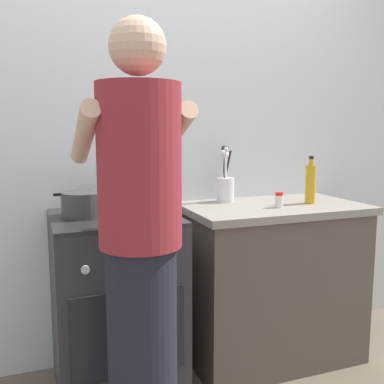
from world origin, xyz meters
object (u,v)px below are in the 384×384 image
Objects in this scene: person at (141,256)px; mixing_bowl at (141,203)px; stove_range at (116,303)px; oil_bottle at (310,183)px; pot at (83,204)px; spice_bottle at (279,200)px; utensil_crock at (225,185)px.

mixing_bowl is at bearing 75.86° from person.
oil_bottle is (1.11, -0.04, 0.56)m from stove_range.
stove_range is 3.28× the size of pot.
person reaches higher than oil_bottle.
mixing_bowl is 3.40× the size of spice_bottle.
utensil_crock is 3.94× the size of spice_bottle.
mixing_bowl is 1.04× the size of oil_bottle.
utensil_crock reaches higher than oil_bottle.
stove_range is at bearing 174.08° from spice_bottle.
pot is 1.26m from oil_bottle.
person is at bearing -104.14° from mixing_bowl.
oil_bottle reaches higher than pot.
stove_range is 0.72m from person.
utensil_crock reaches higher than spice_bottle.
mixing_bowl is 0.98m from oil_bottle.
stove_range is 3.21× the size of mixing_bowl.
oil_bottle is (0.97, -0.05, 0.06)m from mixing_bowl.
oil_bottle is at bearing -1.89° from stove_range.
spice_bottle is 0.31× the size of oil_bottle.
utensil_crock reaches higher than pot.
person is (-0.01, -0.59, 0.41)m from stove_range.
spice_bottle is at bearing -55.35° from utensil_crock.
person is (-0.89, -0.50, -0.08)m from spice_bottle.
spice_bottle is at bearing 29.45° from person.
mixing_bowl is 0.74m from spice_bottle.
pot is at bearing -168.94° from utensil_crock.
oil_bottle is (0.43, -0.22, 0.01)m from utensil_crock.
spice_bottle is 0.05× the size of person.
mixing_bowl is 0.16× the size of person.
person is (0.13, -0.62, -0.10)m from pot.
pot is at bearing 173.55° from spice_bottle.
pot is at bearing 177.52° from mixing_bowl.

